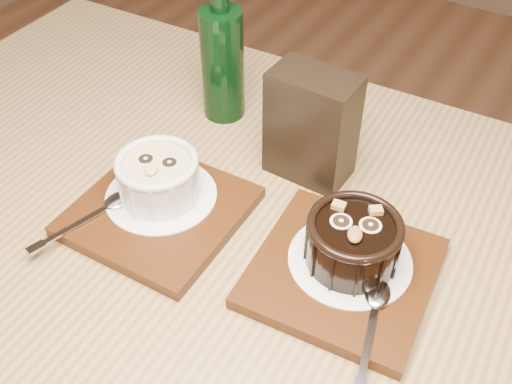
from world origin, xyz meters
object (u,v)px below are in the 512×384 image
Objects in this scene: tray_right at (342,272)px; ramekin_dark at (353,240)px; condiment_stand at (311,126)px; green_bottle at (222,60)px; tray_left at (159,211)px; table at (249,317)px; ramekin_white at (158,176)px.

tray_right is 0.04m from ramekin_dark.
green_bottle is at bearing 163.10° from condiment_stand.
table is at bearing -4.99° from tray_left.
ramekin_white is at bearing -128.87° from condiment_stand.
tray_right is 0.84× the size of green_bottle.
green_bottle reaches higher than ramekin_white.
tray_right reaches higher than table.
tray_left is 1.00× the size of tray_right.
ramekin_dark reaches higher than ramekin_white.
condiment_stand reaches higher than tray_right.
ramekin_white reaches higher than tray_left.
ramekin_dark is at bearing -31.51° from green_bottle.
tray_left is (-0.13, 0.01, 0.10)m from table.
tray_right is 1.29× the size of condiment_stand.
tray_left is at bearing -123.85° from condiment_stand.
tray_left is 0.22m from tray_right.
ramekin_dark is 0.70× the size of condiment_stand.
tray_left is 1.83× the size of ramekin_dark.
table is 13.05× the size of ramekin_white.
ramekin_white is at bearing -77.71° from green_bottle.
ramekin_white is 0.23m from tray_right.
tray_left is 0.23m from ramekin_dark.
ramekin_white is 0.20m from green_bottle.
tray_left is at bearing -76.29° from green_bottle.
condiment_stand is at bearing 96.74° from table.
condiment_stand is (-0.11, 0.13, 0.06)m from tray_right.
green_bottle reaches higher than tray_right.
tray_left is 0.04m from ramekin_white.
tray_left is 0.84× the size of green_bottle.
table is at bearing -50.87° from green_bottle.
ramekin_white is (-0.01, 0.02, 0.04)m from tray_left.
ramekin_dark reaches higher than tray_left.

